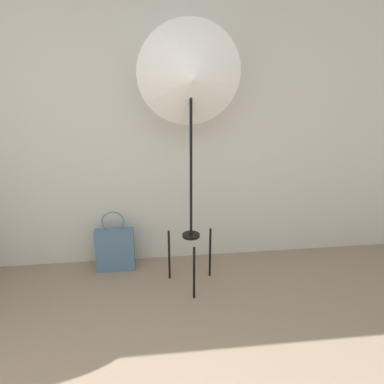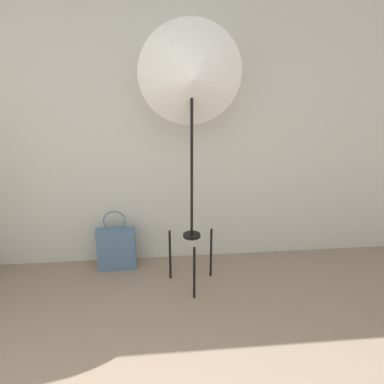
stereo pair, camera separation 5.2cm
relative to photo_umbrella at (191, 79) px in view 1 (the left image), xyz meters
name	(u,v)px [view 1 (the left image)]	position (x,y,z in m)	size (l,w,h in m)	color
wall_back	(156,123)	(-0.24, 0.50, -0.39)	(8.00, 0.05, 2.60)	beige
photo_umbrella	(191,79)	(0.00, 0.00, 0.00)	(0.77, 0.38, 2.11)	black
tote_bag	(115,249)	(-0.66, 0.31, -1.49)	(0.34, 0.10, 0.58)	slate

